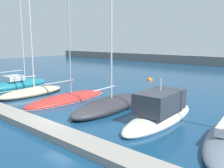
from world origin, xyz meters
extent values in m
plane|color=navy|center=(0.00, 0.00, 0.00)|extent=(120.00, 120.00, 0.00)
cube|color=gray|center=(0.00, -1.95, 0.20)|extent=(35.17, 1.48, 0.41)
ellipsoid|color=#19707F|center=(-13.58, 3.91, 0.31)|extent=(2.99, 7.98, 1.27)
ellipsoid|color=silver|center=(-13.58, 3.91, 0.02)|extent=(3.02, 8.06, 0.12)
cylinder|color=silver|center=(-13.64, 4.90, 6.93)|extent=(0.10, 0.10, 11.97)
cylinder|color=silver|center=(-13.54, 3.23, 2.03)|extent=(0.23, 2.62, 0.07)
cube|color=silver|center=(-13.55, 3.38, 1.24)|extent=(1.88, 1.92, 0.57)
ellipsoid|color=beige|center=(-9.02, 2.96, 0.26)|extent=(2.38, 7.10, 0.99)
ellipsoid|color=black|center=(-9.02, 2.96, 0.02)|extent=(2.40, 7.17, 0.12)
cylinder|color=silver|center=(-9.03, 3.24, 6.26)|extent=(0.12, 0.12, 11.01)
cylinder|color=silver|center=(-9.00, 2.11, 1.93)|extent=(0.16, 2.81, 0.09)
ellipsoid|color=#B72D28|center=(-4.61, 4.01, 0.11)|extent=(2.89, 9.02, 0.92)
ellipsoid|color=silver|center=(-4.61, 4.01, 0.02)|extent=(2.92, 9.11, 0.12)
cylinder|color=silver|center=(-4.61, 4.40, 8.27)|extent=(0.11, 0.11, 15.41)
cylinder|color=silver|center=(-4.60, 3.19, 1.81)|extent=(0.12, 3.08, 0.07)
ellipsoid|color=#2D2D33|center=(0.31, 4.35, 0.29)|extent=(3.42, 8.82, 1.20)
cylinder|color=silver|center=(0.36, 3.69, 1.80)|extent=(0.29, 2.72, 0.09)
ellipsoid|color=silver|center=(4.88, 4.36, 0.17)|extent=(2.59, 8.50, 1.07)
cube|color=#333842|center=(4.88, 4.30, 1.41)|extent=(2.18, 3.93, 1.41)
cube|color=black|center=(4.85, 5.67, 1.62)|extent=(1.90, 1.01, 0.79)
cylinder|color=silver|center=(4.88, 4.30, 2.56)|extent=(0.08, 0.08, 0.88)
sphere|color=orange|center=(-4.73, 18.61, 0.00)|extent=(0.80, 0.80, 0.80)
camera|label=1|loc=(12.67, -9.87, 5.49)|focal=38.46mm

